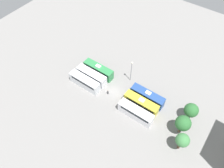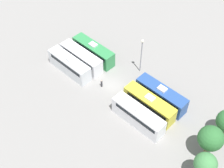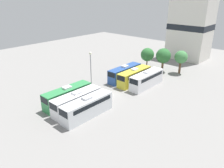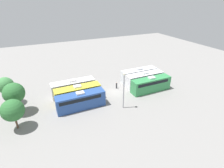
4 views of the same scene
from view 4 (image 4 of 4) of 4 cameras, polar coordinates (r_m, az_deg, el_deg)
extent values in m
plane|color=gray|center=(42.62, 0.65, -2.70)|extent=(116.77, 116.77, 0.00)
cube|color=#338C4C|center=(43.55, 12.58, -0.20)|extent=(2.54, 10.00, 3.37)
cube|color=black|center=(43.00, 12.44, 0.89)|extent=(2.58, 8.50, 0.74)
cube|color=black|center=(46.16, 17.70, 2.03)|extent=(2.23, 0.08, 1.18)
cube|color=silver|center=(42.76, 12.83, 2.03)|extent=(1.20, 1.60, 0.35)
cube|color=white|center=(45.96, 10.58, 1.48)|extent=(2.54, 10.00, 3.37)
cube|color=black|center=(45.43, 10.42, 2.53)|extent=(2.58, 8.50, 0.74)
cube|color=black|center=(48.47, 15.55, 3.51)|extent=(2.23, 0.08, 1.18)
cube|color=silver|center=(45.22, 10.77, 3.62)|extent=(1.20, 1.60, 0.35)
cube|color=silver|center=(48.29, 8.78, 2.90)|extent=(2.54, 10.00, 3.37)
cube|color=black|center=(47.78, 8.61, 3.91)|extent=(2.58, 8.50, 0.74)
cube|color=black|center=(50.69, 13.62, 4.78)|extent=(2.23, 0.08, 1.18)
cube|color=#B2B2B7|center=(47.58, 8.94, 4.95)|extent=(1.20, 1.60, 0.35)
cube|color=#284C93|center=(36.64, -10.13, -5.44)|extent=(2.54, 10.00, 3.37)
cube|color=black|center=(36.10, -10.63, -4.22)|extent=(2.58, 8.50, 0.74)
cube|color=black|center=(37.43, -2.88, -2.59)|extent=(2.23, 0.08, 1.18)
cube|color=silver|center=(35.70, -10.37, -2.91)|extent=(1.20, 1.60, 0.35)
cube|color=gold|center=(39.29, -11.00, -3.15)|extent=(2.54, 10.00, 3.37)
cube|color=black|center=(38.78, -11.48, -1.99)|extent=(2.58, 8.50, 0.74)
cube|color=black|center=(40.06, -4.23, -0.54)|extent=(2.23, 0.08, 1.18)
cube|color=white|center=(38.42, -11.24, -0.74)|extent=(1.20, 1.60, 0.35)
cube|color=white|center=(42.10, -12.49, -1.17)|extent=(2.54, 10.00, 3.37)
cube|color=black|center=(41.63, -12.95, -0.06)|extent=(2.58, 8.50, 0.74)
cube|color=black|center=(42.79, -6.13, 1.23)|extent=(2.23, 0.08, 1.18)
cube|color=silver|center=(41.28, -12.74, 1.11)|extent=(1.20, 1.60, 0.35)
cylinder|color=#333338|center=(44.12, 1.49, -0.56)|extent=(0.36, 0.36, 1.44)
sphere|color=tan|center=(43.74, 1.50, 0.42)|extent=(0.24, 0.24, 0.24)
cylinder|color=gray|center=(35.12, 3.82, -2.62)|extent=(0.20, 0.20, 7.52)
sphere|color=#EAE5C6|center=(33.37, 4.02, 3.29)|extent=(0.60, 0.60, 0.60)
cylinder|color=brown|center=(35.36, -28.76, -10.95)|extent=(0.33, 0.33, 2.50)
sphere|color=#2D6B33|center=(33.99, -29.71, -7.45)|extent=(3.81, 3.81, 3.81)
cylinder|color=brown|center=(39.53, -28.46, -6.30)|extent=(0.59, 0.59, 3.05)
sphere|color=#2D6B33|center=(38.17, -29.40, -2.58)|extent=(4.01, 4.01, 4.01)
cylinder|color=brown|center=(43.41, -30.65, -3.70)|extent=(0.59, 0.59, 3.34)
sphere|color=#428447|center=(42.22, -31.53, -0.34)|extent=(3.38, 3.38, 3.38)
camera|label=1|loc=(72.74, -41.45, 48.00)|focal=35.00mm
camera|label=2|loc=(68.39, -45.98, 40.44)|focal=50.00mm
camera|label=3|loc=(77.77, 13.65, 25.33)|focal=35.00mm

